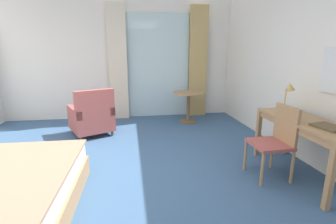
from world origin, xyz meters
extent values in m
cube|color=#38567A|center=(0.00, 0.00, -0.05)|extent=(6.07, 6.69, 0.10)
cube|color=silver|center=(0.00, 3.09, 1.41)|extent=(5.67, 0.12, 2.82)
cube|color=silver|center=(2.78, 0.00, 1.41)|extent=(0.12, 6.29, 2.82)
cube|color=silver|center=(0.92, 3.01, 1.24)|extent=(1.50, 0.02, 2.48)
cube|color=beige|center=(-0.05, 2.91, 1.33)|extent=(0.43, 0.10, 2.66)
cube|color=tan|center=(1.89, 2.91, 1.33)|extent=(0.43, 0.10, 2.66)
cube|color=#9E754C|center=(2.37, -0.36, 0.74)|extent=(0.53, 1.43, 0.04)
cube|color=#9E754C|center=(2.37, -0.36, 0.68)|extent=(0.49, 1.36, 0.08)
cube|color=#9E754C|center=(2.60, 0.32, 0.36)|extent=(0.06, 0.06, 0.72)
cube|color=#9E754C|center=(2.14, -1.04, 0.36)|extent=(0.06, 0.06, 0.72)
cube|color=#9E754C|center=(2.14, 0.32, 0.36)|extent=(0.06, 0.06, 0.72)
cube|color=#9E4C47|center=(1.92, -0.31, 0.44)|extent=(0.45, 0.46, 0.04)
cube|color=#9E754C|center=(2.12, -0.31, 0.70)|extent=(0.04, 0.43, 0.47)
cylinder|color=#9E754C|center=(1.72, -0.11, 0.21)|extent=(0.04, 0.04, 0.42)
cylinder|color=#9E754C|center=(1.73, -0.53, 0.21)|extent=(0.04, 0.04, 0.42)
cylinder|color=#9E754C|center=(2.12, -0.10, 0.21)|extent=(0.04, 0.04, 0.42)
cylinder|color=#9E754C|center=(2.13, -0.52, 0.21)|extent=(0.04, 0.04, 0.42)
cylinder|color=tan|center=(2.30, 0.01, 0.76)|extent=(0.15, 0.15, 0.02)
cylinder|color=tan|center=(2.30, 0.01, 0.93)|extent=(0.02, 0.02, 0.32)
cone|color=tan|center=(2.38, 0.05, 1.12)|extent=(0.15, 0.13, 0.14)
cube|color=brown|center=(2.38, -0.68, 0.77)|extent=(0.31, 0.34, 0.02)
cube|color=#9E4C47|center=(-0.57, 1.78, 0.26)|extent=(0.97, 0.99, 0.31)
cube|color=#9E4C47|center=(-0.44, 1.49, 0.67)|extent=(0.69, 0.41, 0.51)
cube|color=#9E4C47|center=(-0.30, 1.91, 0.49)|extent=(0.41, 0.73, 0.16)
cube|color=#9E4C47|center=(-0.85, 1.65, 0.49)|extent=(0.41, 0.73, 0.16)
cylinder|color=#4C3D2D|center=(-0.44, 2.20, 0.05)|extent=(0.04, 0.04, 0.10)
cylinder|color=#4C3D2D|center=(-0.98, 1.94, 0.05)|extent=(0.04, 0.04, 0.10)
cylinder|color=#4C3D2D|center=(-0.17, 1.62, 0.05)|extent=(0.04, 0.04, 0.10)
cylinder|color=#4C3D2D|center=(-0.70, 1.37, 0.05)|extent=(0.04, 0.04, 0.10)
cylinder|color=#9E754C|center=(1.52, 2.31, 0.68)|extent=(0.72, 0.72, 0.03)
cylinder|color=brown|center=(1.52, 2.31, 0.33)|extent=(0.07, 0.07, 0.67)
cylinder|color=brown|center=(1.52, 2.31, 0.01)|extent=(0.39, 0.39, 0.02)
camera|label=1|loc=(0.20, -2.90, 1.57)|focal=25.43mm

